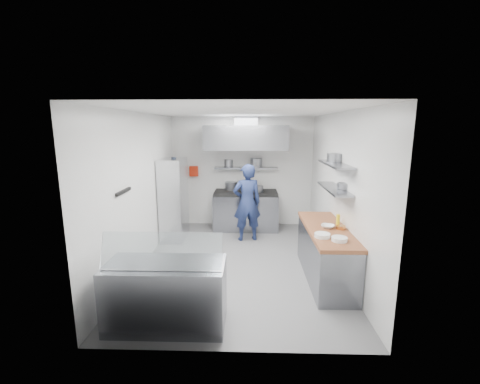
{
  "coord_description": "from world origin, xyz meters",
  "views": [
    {
      "loc": [
        0.19,
        -5.74,
        2.53
      ],
      "look_at": [
        0.0,
        0.6,
        1.25
      ],
      "focal_mm": 24.0,
      "sensor_mm": 36.0,
      "label": 1
    }
  ],
  "objects_px": {
    "gas_range": "(246,211)",
    "wire_rack": "(174,199)",
    "chef": "(247,203)",
    "display_case": "(167,294)"
  },
  "relations": [
    {
      "from": "gas_range",
      "to": "wire_rack",
      "type": "distance_m",
      "value": 1.87
    },
    {
      "from": "wire_rack",
      "to": "gas_range",
      "type": "bearing_deg",
      "value": 25.41
    },
    {
      "from": "wire_rack",
      "to": "display_case",
      "type": "bearing_deg",
      "value": -78.72
    },
    {
      "from": "chef",
      "to": "wire_rack",
      "type": "bearing_deg",
      "value": -15.74
    },
    {
      "from": "chef",
      "to": "display_case",
      "type": "height_order",
      "value": "chef"
    },
    {
      "from": "gas_range",
      "to": "wire_rack",
      "type": "relative_size",
      "value": 0.86
    },
    {
      "from": "wire_rack",
      "to": "chef",
      "type": "bearing_deg",
      "value": -2.12
    },
    {
      "from": "chef",
      "to": "display_case",
      "type": "xyz_separation_m",
      "value": [
        -1.01,
        -3.26,
        -0.45
      ]
    },
    {
      "from": "chef",
      "to": "wire_rack",
      "type": "relative_size",
      "value": 0.94
    },
    {
      "from": "display_case",
      "to": "gas_range",
      "type": "bearing_deg",
      "value": 76.73
    }
  ]
}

